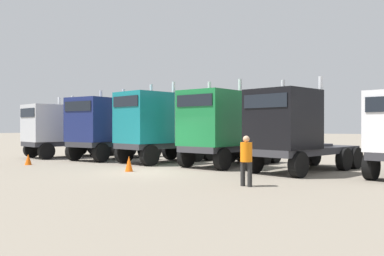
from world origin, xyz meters
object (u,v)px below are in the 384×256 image
Objects in this scene: semi_truck_green at (217,128)px; traffic_cone_mid at (28,159)px; semi_truck_navy at (102,128)px; visitor_in_hivis at (246,157)px; semi_truck_teal at (152,127)px; semi_truck_black at (291,130)px; traffic_cone_far at (129,164)px; semi_truck_silver at (55,130)px.

semi_truck_green is 10.06m from traffic_cone_mid.
semi_truck_navy reaches higher than visitor_in_hivis.
semi_truck_teal is at bearing -113.45° from visitor_in_hivis.
semi_truck_navy is at bearing -104.73° from visitor_in_hivis.
semi_truck_black is (8.01, -0.69, -0.13)m from semi_truck_teal.
semi_truck_green is 11.16× the size of traffic_cone_mid.
semi_truck_green is (7.89, -0.24, -0.02)m from semi_truck_navy.
visitor_in_hivis is (11.75, -5.54, -0.96)m from semi_truck_navy.
semi_truck_black reaches higher than traffic_cone_mid.
traffic_cone_mid is at bearing -177.53° from traffic_cone_far.
visitor_in_hivis is 2.44× the size of traffic_cone_far.
semi_truck_silver is at bearing 157.38° from traffic_cone_far.
semi_truck_green reaches higher than traffic_cone_mid.
semi_truck_navy is at bearing 74.88° from traffic_cone_mid.
semi_truck_green is 4.80m from traffic_cone_far.
visitor_in_hivis is at bearing 86.41° from semi_truck_silver.
semi_truck_teal is at bearing -79.50° from semi_truck_black.
semi_truck_navy is at bearing 143.31° from traffic_cone_far.
semi_truck_green reaches higher than visitor_in_hivis.
traffic_cone_far is at bearing 82.83° from semi_truck_silver.
traffic_cone_far is at bearing -92.92° from visitor_in_hivis.
semi_truck_teal is (7.82, -0.09, 0.23)m from semi_truck_silver.
semi_truck_teal reaches higher than visitor_in_hivis.
traffic_cone_mid is at bearing 49.54° from semi_truck_silver.
semi_truck_green reaches higher than semi_truck_silver.
semi_truck_black is (11.82, -0.88, -0.07)m from semi_truck_navy.
visitor_in_hivis is at bearing 66.43° from semi_truck_navy.
semi_truck_teal is (3.81, -0.19, 0.06)m from semi_truck_navy.
traffic_cone_mid is 0.82× the size of traffic_cone_far.
traffic_cone_mid is (-12.91, 1.23, -0.70)m from visitor_in_hivis.
semi_truck_teal is at bearing 39.62° from traffic_cone_mid.
semi_truck_teal is at bearing 88.80° from semi_truck_navy.
semi_truck_black is at bearing 102.63° from semi_truck_silver.
semi_truck_black is 11.42× the size of traffic_cone_mid.
semi_truck_black is 4.74m from visitor_in_hivis.
semi_truck_silver is 11.90m from semi_truck_green.
semi_truck_green is at bearing 56.65° from traffic_cone_far.
semi_truck_navy reaches higher than traffic_cone_mid.
semi_truck_navy is 3.68× the size of visitor_in_hivis.
semi_truck_silver is 4.01m from semi_truck_navy.
semi_truck_teal is 6.68m from traffic_cone_mid.
visitor_in_hivis reaches higher than traffic_cone_far.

